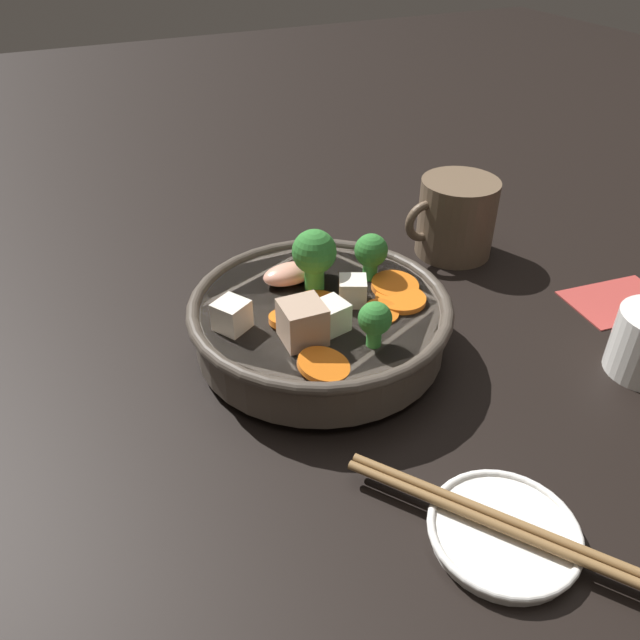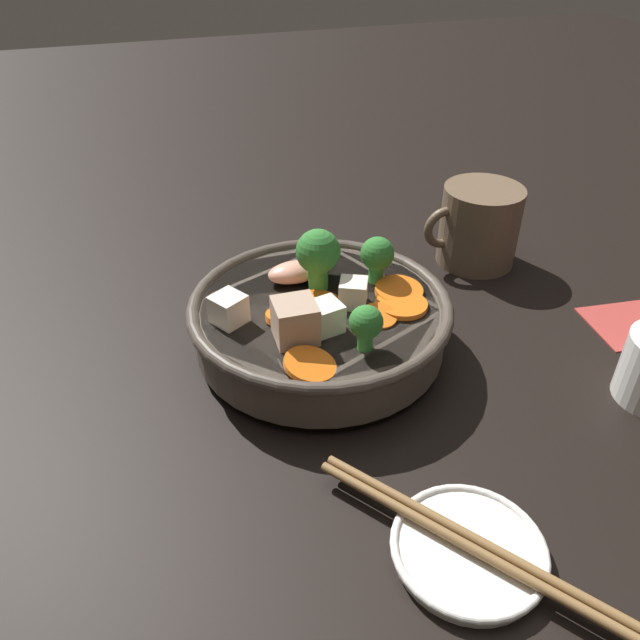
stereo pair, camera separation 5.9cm
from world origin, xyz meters
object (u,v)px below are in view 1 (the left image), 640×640
at_px(stirfry_bowl, 320,317).
at_px(dark_mug, 455,218).
at_px(side_saucer, 503,533).
at_px(chopsticks_pair, 506,524).

distance_m(stirfry_bowl, dark_mug, 0.25).
distance_m(side_saucer, chopsticks_pair, 0.01).
distance_m(stirfry_bowl, side_saucer, 0.25).
bearing_deg(side_saucer, chopsticks_pair, 90.00).
bearing_deg(chopsticks_pair, dark_mug, -119.94).
xyz_separation_m(side_saucer, dark_mug, (-0.21, -0.36, 0.04)).
relative_size(side_saucer, dark_mug, 0.91).
bearing_deg(dark_mug, chopsticks_pair, 60.06).
height_order(stirfry_bowl, chopsticks_pair, stirfry_bowl).
relative_size(stirfry_bowl, side_saucer, 2.32).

